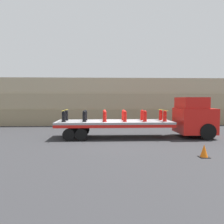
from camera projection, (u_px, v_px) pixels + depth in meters
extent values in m
plane|color=#2D2D30|center=(114.00, 137.00, 15.53)|extent=(120.00, 120.00, 0.00)
cube|color=gray|center=(110.00, 117.00, 23.80)|extent=(60.00, 3.00, 1.64)
cube|color=tan|center=(110.00, 102.00, 23.86)|extent=(60.00, 3.00, 1.64)
cube|color=tan|center=(110.00, 87.00, 23.91)|extent=(60.00, 3.00, 1.64)
cube|color=red|center=(194.00, 120.00, 15.72)|extent=(2.43, 2.49, 1.78)
cube|color=red|center=(191.00, 103.00, 15.63)|extent=(1.70, 2.29, 0.78)
cube|color=black|center=(203.00, 116.00, 15.72)|extent=(0.97, 2.19, 0.99)
cylinder|color=black|center=(208.00, 132.00, 14.59)|extent=(1.10, 0.28, 1.10)
cylinder|color=black|center=(193.00, 127.00, 16.95)|extent=(1.10, 0.28, 1.10)
cube|color=gray|center=(114.00, 122.00, 15.47)|extent=(8.13, 2.42, 0.15)
cube|color=red|center=(115.00, 126.00, 14.31)|extent=(8.13, 0.08, 0.20)
cube|color=red|center=(114.00, 123.00, 16.65)|extent=(8.13, 0.08, 0.20)
cylinder|color=black|center=(81.00, 135.00, 14.30)|extent=(0.80, 0.30, 0.80)
cylinder|color=black|center=(84.00, 130.00, 16.52)|extent=(0.80, 0.30, 0.80)
cylinder|color=black|center=(69.00, 135.00, 14.26)|extent=(0.80, 0.30, 0.80)
cylinder|color=black|center=(73.00, 130.00, 16.49)|extent=(0.80, 0.30, 0.80)
cylinder|color=black|center=(64.00, 122.00, 14.78)|extent=(0.31, 0.31, 0.03)
cylinder|color=black|center=(64.00, 118.00, 14.76)|extent=(0.25, 0.25, 0.60)
sphere|color=black|center=(64.00, 112.00, 14.74)|extent=(0.24, 0.24, 0.24)
cylinder|color=black|center=(63.00, 117.00, 14.56)|extent=(0.11, 0.15, 0.11)
cylinder|color=black|center=(64.00, 116.00, 14.95)|extent=(0.11, 0.15, 0.11)
cylinder|color=black|center=(66.00, 120.00, 15.84)|extent=(0.31, 0.31, 0.03)
cylinder|color=black|center=(66.00, 116.00, 15.82)|extent=(0.25, 0.25, 0.60)
sphere|color=black|center=(66.00, 111.00, 15.80)|extent=(0.24, 0.24, 0.24)
cylinder|color=black|center=(66.00, 115.00, 15.62)|extent=(0.11, 0.15, 0.11)
cylinder|color=black|center=(67.00, 115.00, 16.02)|extent=(0.11, 0.15, 0.11)
cylinder|color=black|center=(84.00, 122.00, 14.84)|extent=(0.31, 0.31, 0.03)
cylinder|color=black|center=(84.00, 117.00, 14.82)|extent=(0.25, 0.25, 0.60)
sphere|color=black|center=(84.00, 112.00, 14.80)|extent=(0.24, 0.24, 0.24)
cylinder|color=black|center=(84.00, 117.00, 14.62)|extent=(0.11, 0.15, 0.11)
cylinder|color=black|center=(85.00, 116.00, 15.01)|extent=(0.11, 0.15, 0.11)
cylinder|color=black|center=(86.00, 120.00, 15.90)|extent=(0.31, 0.31, 0.03)
cylinder|color=black|center=(85.00, 116.00, 15.88)|extent=(0.25, 0.25, 0.60)
sphere|color=black|center=(85.00, 111.00, 15.86)|extent=(0.24, 0.24, 0.24)
cylinder|color=black|center=(85.00, 115.00, 15.68)|extent=(0.11, 0.15, 0.11)
cylinder|color=black|center=(86.00, 115.00, 16.08)|extent=(0.11, 0.15, 0.11)
cylinder|color=red|center=(105.00, 122.00, 14.90)|extent=(0.31, 0.31, 0.03)
cylinder|color=red|center=(105.00, 117.00, 14.88)|extent=(0.25, 0.25, 0.60)
sphere|color=red|center=(105.00, 112.00, 14.86)|extent=(0.24, 0.24, 0.24)
cylinder|color=red|center=(105.00, 117.00, 14.68)|extent=(0.11, 0.15, 0.11)
cylinder|color=red|center=(105.00, 116.00, 15.08)|extent=(0.11, 0.15, 0.11)
cylinder|color=red|center=(105.00, 120.00, 15.96)|extent=(0.31, 0.31, 0.03)
cylinder|color=red|center=(104.00, 116.00, 15.95)|extent=(0.25, 0.25, 0.60)
sphere|color=red|center=(104.00, 111.00, 15.92)|extent=(0.24, 0.24, 0.24)
cylinder|color=red|center=(105.00, 115.00, 15.74)|extent=(0.11, 0.15, 0.11)
cylinder|color=red|center=(104.00, 115.00, 16.14)|extent=(0.11, 0.15, 0.11)
cylinder|color=red|center=(125.00, 121.00, 14.96)|extent=(0.31, 0.31, 0.03)
cylinder|color=red|center=(125.00, 117.00, 14.94)|extent=(0.25, 0.25, 0.60)
sphere|color=red|center=(125.00, 112.00, 14.92)|extent=(0.24, 0.24, 0.24)
cylinder|color=red|center=(125.00, 116.00, 14.74)|extent=(0.11, 0.15, 0.11)
cylinder|color=red|center=(125.00, 116.00, 15.14)|extent=(0.11, 0.15, 0.11)
cylinder|color=red|center=(123.00, 120.00, 16.02)|extent=(0.31, 0.31, 0.03)
cylinder|color=red|center=(123.00, 116.00, 16.01)|extent=(0.25, 0.25, 0.60)
sphere|color=red|center=(123.00, 111.00, 15.99)|extent=(0.24, 0.24, 0.24)
cylinder|color=red|center=(124.00, 115.00, 15.80)|extent=(0.11, 0.15, 0.11)
cylinder|color=red|center=(123.00, 115.00, 16.20)|extent=(0.11, 0.15, 0.11)
cylinder|color=red|center=(145.00, 121.00, 15.02)|extent=(0.31, 0.31, 0.03)
cylinder|color=red|center=(145.00, 117.00, 15.00)|extent=(0.25, 0.25, 0.60)
sphere|color=red|center=(145.00, 112.00, 14.98)|extent=(0.24, 0.24, 0.24)
cylinder|color=red|center=(145.00, 116.00, 14.80)|extent=(0.11, 0.15, 0.11)
cylinder|color=red|center=(144.00, 116.00, 15.20)|extent=(0.11, 0.15, 0.11)
cylinder|color=red|center=(142.00, 120.00, 16.08)|extent=(0.31, 0.31, 0.03)
cylinder|color=red|center=(142.00, 116.00, 16.07)|extent=(0.25, 0.25, 0.60)
sphere|color=red|center=(142.00, 111.00, 16.05)|extent=(0.24, 0.24, 0.24)
cylinder|color=red|center=(143.00, 115.00, 15.87)|extent=(0.11, 0.15, 0.11)
cylinder|color=red|center=(142.00, 115.00, 16.26)|extent=(0.11, 0.15, 0.11)
cylinder|color=red|center=(165.00, 121.00, 15.08)|extent=(0.31, 0.31, 0.03)
cylinder|color=red|center=(165.00, 117.00, 15.06)|extent=(0.25, 0.25, 0.60)
sphere|color=red|center=(165.00, 112.00, 15.04)|extent=(0.24, 0.24, 0.24)
cylinder|color=red|center=(166.00, 116.00, 14.86)|extent=(0.11, 0.15, 0.11)
cylinder|color=red|center=(164.00, 116.00, 15.26)|extent=(0.11, 0.15, 0.11)
cylinder|color=red|center=(161.00, 120.00, 16.15)|extent=(0.31, 0.31, 0.03)
cylinder|color=red|center=(161.00, 116.00, 16.13)|extent=(0.25, 0.25, 0.60)
sphere|color=red|center=(161.00, 111.00, 16.11)|extent=(0.24, 0.24, 0.24)
cylinder|color=red|center=(161.00, 115.00, 15.93)|extent=(0.11, 0.15, 0.11)
cylinder|color=red|center=(160.00, 115.00, 16.32)|extent=(0.11, 0.15, 0.11)
cube|color=yellow|center=(65.00, 110.00, 15.26)|extent=(0.05, 2.62, 0.01)
cube|color=yellow|center=(163.00, 110.00, 15.57)|extent=(0.05, 2.62, 0.01)
cube|color=black|center=(204.00, 157.00, 10.26)|extent=(0.46, 0.46, 0.03)
cone|color=orange|center=(204.00, 151.00, 10.24)|extent=(0.35, 0.35, 0.59)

